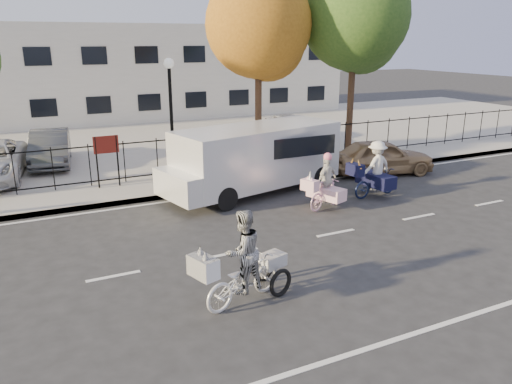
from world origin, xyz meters
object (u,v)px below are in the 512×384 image
lamppost (170,98)px  gold_sedan (381,157)px  zebra_trike (243,267)px  lot_car_d (290,127)px  unicorn_bike (326,188)px  white_van (255,156)px  lot_car_c (50,148)px  bull_bike (375,175)px

lamppost → gold_sedan: lamppost is taller
zebra_trike → lot_car_d: (8.75, 13.55, 0.07)m
unicorn_bike → lot_car_d: unicorn_bike is taller
white_van → lamppost: bearing=120.6°
unicorn_bike → white_van: 2.94m
unicorn_bike → lot_car_c: size_ratio=0.43×
lot_car_c → gold_sedan: bearing=-22.8°
zebra_trike → lot_car_c: (-2.57, 13.43, 0.09)m
lot_car_c → lot_car_d: bearing=7.6°
unicorn_bike → gold_sedan: bearing=-78.3°
zebra_trike → bull_bike: (6.92, 4.51, 0.00)m
white_van → lot_car_d: size_ratio=1.72×
lot_car_c → zebra_trike: bearing=-72.2°
unicorn_bike → lamppost: bearing=15.2°
bull_bike → gold_sedan: bearing=-48.7°
unicorn_bike → white_van: white_van is taller
lot_car_d → bull_bike: bearing=-97.4°
bull_bike → lot_car_c: (-9.49, 8.91, 0.09)m
zebra_trike → gold_sedan: bearing=-70.6°
unicorn_bike → white_van: bearing=5.2°
zebra_trike → unicorn_bike: zebra_trike is taller
gold_sedan → white_van: bearing=102.8°
white_van → lot_car_c: 9.02m
zebra_trike → white_van: 7.66m
white_van → lot_car_d: white_van is taller
lamppost → zebra_trike: size_ratio=1.90×
bull_bike → lot_car_c: 13.02m
zebra_trike → lot_car_d: 16.13m
lamppost → lot_car_d: lamppost is taller
white_van → gold_sedan: white_van is taller
white_van → lot_car_c: (-6.09, 6.65, -0.41)m
unicorn_bike → lot_car_c: (-7.29, 9.26, 0.19)m
lamppost → lot_car_c: size_ratio=1.02×
unicorn_bike → zebra_trike: bearing=112.0°
zebra_trike → white_van: bearing=-44.9°
lamppost → gold_sedan: (7.72, -2.30, -2.42)m
unicorn_bike → bull_bike: bull_bike is taller
zebra_trike → lot_car_c: bearing=-6.6°
bull_bike → gold_sedan: (2.12, 2.27, -0.07)m
zebra_trike → white_van: (3.52, 6.78, 0.50)m
white_van → lot_car_d: bearing=39.3°
bull_bike → gold_sedan: size_ratio=0.51×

